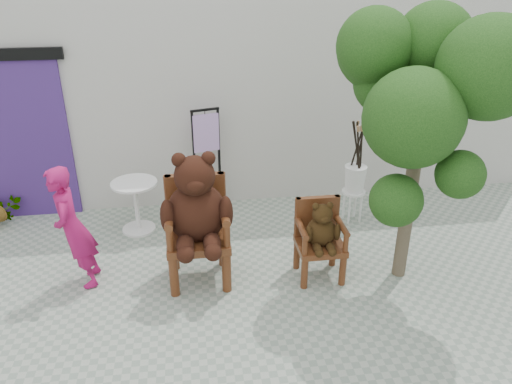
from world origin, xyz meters
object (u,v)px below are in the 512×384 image
(person, at_px, (73,228))
(tree, at_px, (423,79))
(display_stand, at_px, (208,173))
(cafe_table, at_px, (136,201))
(chair_small, at_px, (320,232))
(chair_big, at_px, (197,212))
(stool_bucket, at_px, (355,178))

(person, xyz_separation_m, tree, (3.57, -0.38, 1.58))
(person, distance_m, display_stand, 2.19)
(cafe_table, bearing_deg, chair_small, -32.35)
(chair_big, distance_m, chair_small, 1.40)
(cafe_table, xyz_separation_m, stool_bucket, (2.93, -0.15, 0.20))
(stool_bucket, bearing_deg, tree, -86.40)
(chair_big, height_order, tree, tree)
(chair_big, bearing_deg, chair_small, -4.84)
(chair_big, distance_m, cafe_table, 1.52)
(person, distance_m, cafe_table, 1.28)
(cafe_table, distance_m, display_stand, 1.08)
(chair_big, height_order, stool_bucket, chair_big)
(display_stand, distance_m, stool_bucket, 2.04)
(chair_small, xyz_separation_m, stool_bucket, (0.79, 1.20, 0.08))
(person, xyz_separation_m, cafe_table, (0.56, 1.13, -0.27))
(chair_big, relative_size, chair_small, 1.63)
(chair_small, height_order, stool_bucket, stool_bucket)
(chair_big, xyz_separation_m, chair_small, (1.36, -0.11, -0.30))
(chair_big, bearing_deg, stool_bucket, 26.82)
(chair_small, bearing_deg, cafe_table, 147.65)
(display_stand, bearing_deg, chair_small, -71.83)
(chair_small, height_order, cafe_table, chair_small)
(tree, bearing_deg, chair_small, 169.75)
(display_stand, bearing_deg, chair_big, -111.51)
(chair_big, xyz_separation_m, display_stand, (0.20, 1.68, -0.28))
(chair_small, bearing_deg, tree, -10.25)
(cafe_table, bearing_deg, person, -116.28)
(cafe_table, bearing_deg, chair_big, -57.92)
(chair_small, distance_m, person, 2.70)
(person, bearing_deg, stool_bucket, 101.24)
(chair_big, height_order, cafe_table, chair_big)
(person, bearing_deg, display_stand, 131.23)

